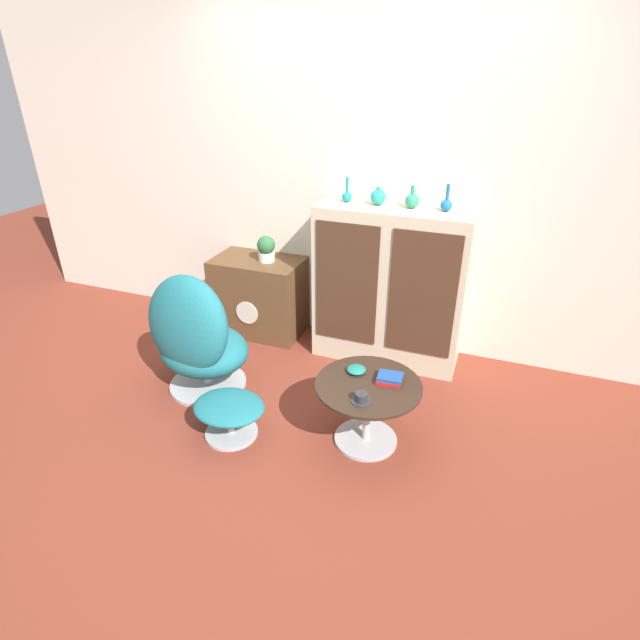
% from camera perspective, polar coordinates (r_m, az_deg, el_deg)
% --- Properties ---
extents(ground_plane, '(12.00, 12.00, 0.00)m').
position_cam_1_polar(ground_plane, '(3.16, -3.38, -13.21)').
color(ground_plane, brown).
extents(wall_back, '(6.40, 0.06, 2.60)m').
position_cam_1_polar(wall_back, '(3.80, 5.09, 15.96)').
color(wall_back, silver).
rests_on(wall_back, ground_plane).
extents(sideboard, '(1.08, 0.45, 1.17)m').
position_cam_1_polar(sideboard, '(3.71, 8.05, 3.93)').
color(sideboard, beige).
rests_on(sideboard, ground_plane).
extents(tv_console, '(0.72, 0.45, 0.64)m').
position_cam_1_polar(tv_console, '(4.17, -6.94, 2.75)').
color(tv_console, brown).
rests_on(tv_console, ground_plane).
extents(egg_chair, '(0.73, 0.69, 0.89)m').
position_cam_1_polar(egg_chair, '(3.43, -13.97, -2.07)').
color(egg_chair, '#B7B7BC').
rests_on(egg_chair, ground_plane).
extents(ottoman, '(0.44, 0.38, 0.25)m').
position_cam_1_polar(ottoman, '(3.11, -10.33, -10.13)').
color(ottoman, '#B7B7BC').
rests_on(ottoman, ground_plane).
extents(coffee_table, '(0.62, 0.62, 0.42)m').
position_cam_1_polar(coffee_table, '(2.97, 5.45, -9.39)').
color(coffee_table, '#B7B7BC').
rests_on(coffee_table, ground_plane).
extents(vase_leftmost, '(0.07, 0.07, 0.17)m').
position_cam_1_polar(vase_leftmost, '(3.60, 3.11, 14.03)').
color(vase_leftmost, teal).
rests_on(vase_leftmost, sideboard).
extents(vase_inner_left, '(0.11, 0.11, 0.12)m').
position_cam_1_polar(vase_inner_left, '(3.54, 6.67, 13.80)').
color(vase_inner_left, teal).
rests_on(vase_inner_left, sideboard).
extents(vase_inner_right, '(0.10, 0.10, 0.15)m').
position_cam_1_polar(vase_inner_right, '(3.49, 10.48, 13.30)').
color(vase_inner_right, '#2D8E6B').
rests_on(vase_inner_right, sideboard).
extents(vase_rightmost, '(0.08, 0.08, 0.18)m').
position_cam_1_polar(vase_rightmost, '(3.46, 14.25, 12.73)').
color(vase_rightmost, '#196699').
rests_on(vase_rightmost, sideboard).
extents(potted_plant, '(0.14, 0.14, 0.20)m').
position_cam_1_polar(potted_plant, '(3.98, -6.16, 8.13)').
color(potted_plant, silver).
rests_on(potted_plant, tv_console).
extents(teacup, '(0.11, 0.11, 0.05)m').
position_cam_1_polar(teacup, '(2.74, 4.75, -8.88)').
color(teacup, '#2D2D33').
rests_on(teacup, coffee_table).
extents(book_stack, '(0.16, 0.13, 0.04)m').
position_cam_1_polar(book_stack, '(2.91, 7.95, -6.64)').
color(book_stack, red).
rests_on(book_stack, coffee_table).
extents(bowl, '(0.11, 0.11, 0.04)m').
position_cam_1_polar(bowl, '(2.97, 4.16, -5.67)').
color(bowl, '#1E7A70').
rests_on(bowl, coffee_table).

